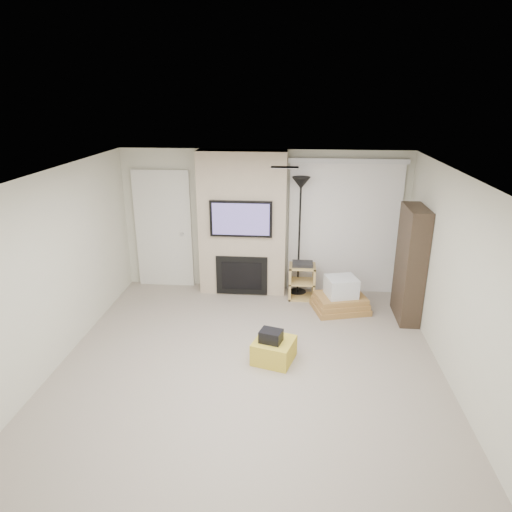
# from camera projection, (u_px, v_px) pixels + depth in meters

# --- Properties ---
(floor) EXTENTS (5.00, 5.50, 0.00)m
(floor) POSITION_uv_depth(u_px,v_px,m) (248.00, 371.00, 5.89)
(floor) COLOR #9F9284
(floor) RESTS_ON ground
(ceiling) EXTENTS (5.00, 5.50, 0.00)m
(ceiling) POSITION_uv_depth(u_px,v_px,m) (247.00, 178.00, 5.04)
(ceiling) COLOR white
(ceiling) RESTS_ON wall_back
(wall_back) EXTENTS (5.00, 0.00, 2.50)m
(wall_back) POSITION_uv_depth(u_px,v_px,m) (264.00, 221.00, 8.04)
(wall_back) COLOR beige
(wall_back) RESTS_ON ground
(wall_front) EXTENTS (5.00, 0.00, 2.50)m
(wall_front) POSITION_uv_depth(u_px,v_px,m) (202.00, 450.00, 2.88)
(wall_front) COLOR beige
(wall_front) RESTS_ON ground
(wall_left) EXTENTS (0.00, 5.50, 2.50)m
(wall_left) POSITION_uv_depth(u_px,v_px,m) (48.00, 275.00, 5.67)
(wall_left) COLOR beige
(wall_left) RESTS_ON ground
(wall_right) EXTENTS (0.00, 5.50, 2.50)m
(wall_right) POSITION_uv_depth(u_px,v_px,m) (463.00, 289.00, 5.26)
(wall_right) COLOR beige
(wall_right) RESTS_ON ground
(hvac_vent) EXTENTS (0.35, 0.18, 0.01)m
(hvac_vent) POSITION_uv_depth(u_px,v_px,m) (285.00, 167.00, 5.76)
(hvac_vent) COLOR silver
(hvac_vent) RESTS_ON ceiling
(ottoman) EXTENTS (0.62, 0.62, 0.30)m
(ottoman) POSITION_uv_depth(u_px,v_px,m) (274.00, 350.00, 6.08)
(ottoman) COLOR gold
(ottoman) RESTS_ON floor
(black_bag) EXTENTS (0.33, 0.29, 0.16)m
(black_bag) POSITION_uv_depth(u_px,v_px,m) (271.00, 336.00, 5.97)
(black_bag) COLOR black
(black_bag) RESTS_ON ottoman
(fireplace_wall) EXTENTS (1.50, 0.47, 2.50)m
(fireplace_wall) POSITION_uv_depth(u_px,v_px,m) (243.00, 225.00, 7.88)
(fireplace_wall) COLOR #BDA88F
(fireplace_wall) RESTS_ON floor
(entry_door) EXTENTS (1.02, 0.11, 2.14)m
(entry_door) POSITION_uv_depth(u_px,v_px,m) (164.00, 230.00, 8.22)
(entry_door) COLOR silver
(entry_door) RESTS_ON floor
(vertical_blinds) EXTENTS (1.98, 0.10, 2.37)m
(vertical_blinds) POSITION_uv_depth(u_px,v_px,m) (344.00, 223.00, 7.87)
(vertical_blinds) COLOR silver
(vertical_blinds) RESTS_ON floor
(floor_lamp) EXTENTS (0.31, 0.31, 2.08)m
(floor_lamp) POSITION_uv_depth(u_px,v_px,m) (300.00, 203.00, 7.63)
(floor_lamp) COLOR black
(floor_lamp) RESTS_ON floor
(av_stand) EXTENTS (0.45, 0.38, 0.66)m
(av_stand) POSITION_uv_depth(u_px,v_px,m) (302.00, 279.00, 7.88)
(av_stand) COLOR tan
(av_stand) RESTS_ON floor
(box_stack) EXTENTS (1.00, 0.85, 0.58)m
(box_stack) POSITION_uv_depth(u_px,v_px,m) (341.00, 298.00, 7.47)
(box_stack) COLOR #A7783E
(box_stack) RESTS_ON floor
(bookshelf) EXTENTS (0.30, 0.80, 1.80)m
(bookshelf) POSITION_uv_depth(u_px,v_px,m) (410.00, 264.00, 7.01)
(bookshelf) COLOR #30241A
(bookshelf) RESTS_ON floor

